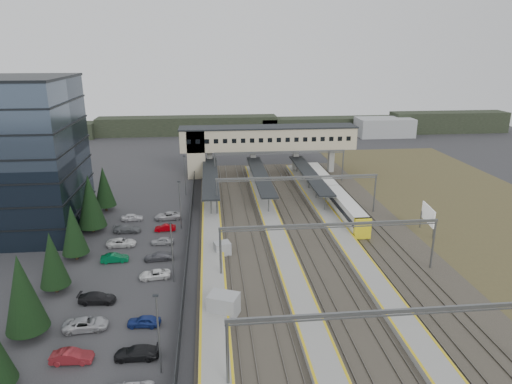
{
  "coord_description": "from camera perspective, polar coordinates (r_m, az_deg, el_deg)",
  "views": [
    {
      "loc": [
        -2.96,
        -60.45,
        28.46
      ],
      "look_at": [
        4.96,
        15.79,
        4.0
      ],
      "focal_mm": 32.0,
      "sensor_mm": 36.0,
      "label": 1
    }
  ],
  "objects": [
    {
      "name": "ground",
      "position": [
        66.88,
        -2.86,
        -7.51
      ],
      "size": [
        220.0,
        220.0,
        0.0
      ],
      "primitive_type": "plane",
      "color": "#2B2B2D",
      "rests_on": "ground"
    },
    {
      "name": "car_park",
      "position": [
        61.25,
        -15.42,
        -10.04
      ],
      "size": [
        10.71,
        44.75,
        1.29
      ],
      "color": "silver",
      "rests_on": "ground"
    },
    {
      "name": "relay_cabin_near",
      "position": [
        51.76,
        -4.07,
        -13.96
      ],
      "size": [
        3.86,
        3.41,
        2.67
      ],
      "color": "#95979A",
      "rests_on": "ground"
    },
    {
      "name": "conifer_row",
      "position": [
        64.21,
        -22.81,
        -5.36
      ],
      "size": [
        4.42,
        49.82,
        9.5
      ],
      "color": "black",
      "rests_on": "ground"
    },
    {
      "name": "train",
      "position": [
        87.56,
        9.57,
        -0.25
      ],
      "size": [
        2.58,
        35.84,
        3.25
      ],
      "color": "silver",
      "rests_on": "ground"
    },
    {
      "name": "footbridge",
      "position": [
        105.03,
        0.01,
        6.43
      ],
      "size": [
        40.4,
        6.4,
        11.2
      ],
      "color": "#B7AE8A",
      "rests_on": "ground"
    },
    {
      "name": "scrub_east",
      "position": [
        85.97,
        28.51,
        -3.86
      ],
      "size": [
        34.0,
        120.0,
        0.06
      ],
      "color": "#484228",
      "rests_on": "ground"
    },
    {
      "name": "canopies",
      "position": [
        91.37,
        0.55,
        2.12
      ],
      "size": [
        23.1,
        30.0,
        3.28
      ],
      "color": "black",
      "rests_on": "ground"
    },
    {
      "name": "fence",
      "position": [
        71.07,
        -8.36,
        -5.23
      ],
      "size": [
        0.08,
        90.0,
        2.0
      ],
      "color": "#26282B",
      "rests_on": "ground"
    },
    {
      "name": "gantries",
      "position": [
        68.95,
        6.93,
        -1.45
      ],
      "size": [
        28.4,
        62.28,
        7.17
      ],
      "color": "slate",
      "rests_on": "ground"
    },
    {
      "name": "billboard",
      "position": [
        77.12,
        20.71,
        -2.75
      ],
      "size": [
        0.79,
        5.46,
        4.56
      ],
      "color": "slate",
      "rests_on": "ground"
    },
    {
      "name": "rail_corridor",
      "position": [
        72.31,
        4.36,
        -5.29
      ],
      "size": [
        34.0,
        90.0,
        0.92
      ],
      "color": "#322E27",
      "rests_on": "ground"
    },
    {
      "name": "relay_cabin_far",
      "position": [
        65.58,
        -4.23,
        -7.1
      ],
      "size": [
        2.57,
        2.31,
        2.02
      ],
      "color": "#95979A",
      "rests_on": "ground"
    },
    {
      "name": "lampposts",
      "position": [
        66.44,
        -9.89,
        -3.87
      ],
      "size": [
        0.5,
        53.25,
        8.07
      ],
      "color": "slate",
      "rests_on": "ground"
    },
    {
      "name": "treeline_far",
      "position": [
        157.14,
        4.0,
        8.31
      ],
      "size": [
        170.0,
        19.0,
        7.0
      ],
      "color": "black",
      "rests_on": "ground"
    }
  ]
}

